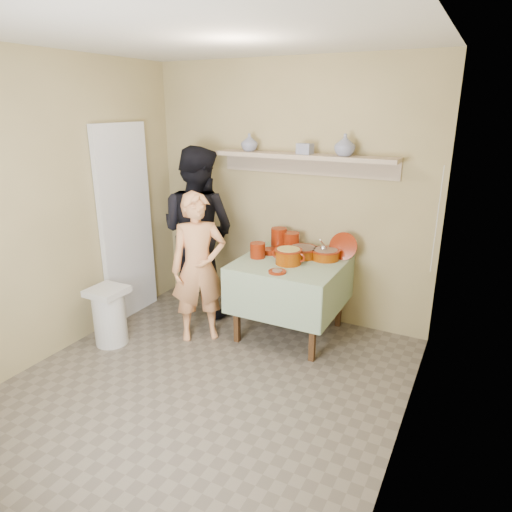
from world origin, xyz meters
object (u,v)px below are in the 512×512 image
Objects in this scene: cazuela_rice at (288,255)px; trash_bin at (110,316)px; person_cook at (199,268)px; serving_table at (291,273)px; person_helper at (198,231)px.

cazuela_rice is 0.59× the size of trash_bin.
serving_table is (0.74, 0.45, -0.07)m from person_cook.
person_cook is at bearing -153.97° from cazuela_rice.
person_helper is at bearing 175.29° from serving_table.
cazuela_rice is at bearing 172.88° from person_helper.
serving_table is 0.22m from cazuela_rice.
cazuela_rice is (0.01, -0.09, 0.20)m from serving_table.
person_helper reaches higher than serving_table.
cazuela_rice reaches higher than serving_table.
trash_bin is (-1.44, -0.87, -0.56)m from cazuela_rice.
person_helper reaches higher than cazuela_rice.
person_cook reaches higher than cazuela_rice.
person_cook is 0.68m from person_helper.
person_helper is 1.83× the size of serving_table.
person_cook is 1.47× the size of serving_table.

